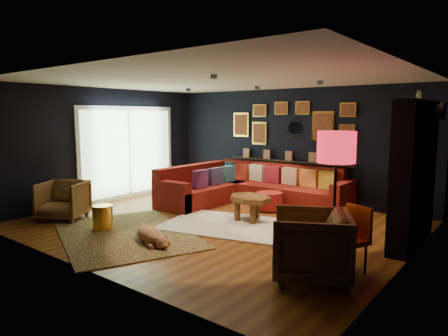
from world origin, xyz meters
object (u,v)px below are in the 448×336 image
Objects in this scene: floor_lamp at (336,153)px; dog at (150,231)px; sectional at (246,189)px; armchair_left at (63,198)px; coffee_table at (250,201)px; pouf at (269,201)px; orange_chair at (353,234)px; armchair_right at (311,242)px; gold_stool at (103,217)px.

dog is (-2.65, -0.84, -1.33)m from floor_lamp.
sectional is 4.21× the size of armchair_left.
floor_lamp is (2.12, -1.16, 1.11)m from coffee_table.
armchair_left is 0.79× the size of dog.
orange_chair is (2.58, -2.19, 0.29)m from pouf.
pouf is at bearing 137.05° from floor_lamp.
sectional is 4.22m from orange_chair.
orange_chair reaches higher than pouf.
armchair_left is at bearing -132.21° from pouf.
floor_lamp is 3.08m from dog.
sectional is at bearing 141.82° from floor_lamp.
orange_chair is at bearing -22.25° from armchair_left.
sectional is 4.14m from floor_lamp.
armchair_left is at bearing -169.99° from floor_lamp.
armchair_right is 2.63m from dog.
pouf is at bearing -168.16° from armchair_right.
coffee_table reaches higher than dog.
sectional is at bearing 119.38° from dog.
gold_stool is 1.20m from dog.
coffee_table is at bearing -79.37° from pouf.
armchair_left is 5.39m from orange_chair.
gold_stool is (-1.54, -3.00, 0.01)m from pouf.
sectional reaches higher than pouf.
pouf is 3.37m from gold_stool.
orange_chair is at bearing -40.42° from pouf.
armchair_left reaches higher than coffee_table.
pouf is (0.81, -0.31, -0.11)m from sectional.
coffee_table is (1.00, -1.29, 0.07)m from sectional.
armchair_left is 1.22m from gold_stool.
coffee_table is 1.97× the size of pouf.
gold_stool is 4.15m from floor_lamp.
coffee_table is at bearing -52.29° from sectional.
orange_chair is 3.04m from dog.
sectional reaches higher than coffee_table.
gold_stool is 0.24× the size of floor_lamp.
armchair_right is (3.06, -3.01, 0.14)m from sectional.
floor_lamp is (3.84, 0.86, 1.29)m from gold_stool.
armchair_left is at bearing -114.17° from armchair_right.
orange_chair is at bearing -26.84° from coffee_table.
pouf is at bearing 161.29° from orange_chair.
orange_chair reaches higher than armchair_left.
floor_lamp is at bearing 146.92° from armchair_right.
gold_stool is at bearing -113.48° from armchair_right.
pouf is at bearing 62.74° from gold_stool.
dog is (-0.53, -1.99, -0.22)m from coffee_table.
dog is at bearing 0.97° from gold_stool.
sectional is at bearing 159.25° from pouf.
coffee_table is 1.02m from pouf.
armchair_right is 1.19m from floor_lamp.
pouf is 3.40m from orange_chair.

